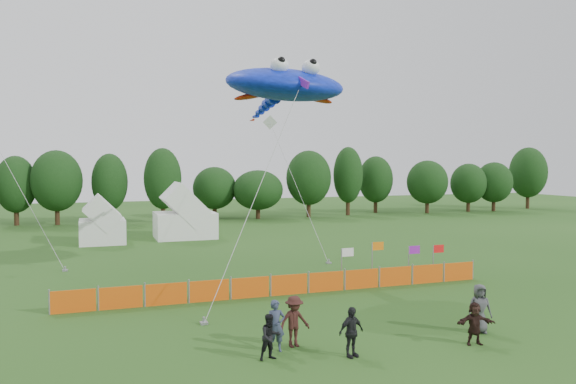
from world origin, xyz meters
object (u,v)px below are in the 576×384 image
object	(u,v)px
spectator_a	(276,326)
spectator_b	(270,337)
spectator_c	(294,321)
stingray_kite	(283,87)
spectator_e	(479,308)
tent_left	(102,224)
spectator_d	(351,332)
spectator_f	(475,324)
barrier_fence	(289,285)
tent_right	(185,217)

from	to	relation	value
spectator_a	spectator_b	bearing A→B (deg)	-114.96
spectator_c	stingray_kite	bearing A→B (deg)	65.28
spectator_b	spectator_e	xyz separation A→B (m)	(8.49, 0.14, 0.17)
tent_left	spectator_d	xyz separation A→B (m)	(7.27, -30.83, -0.75)
spectator_d	spectator_f	bearing A→B (deg)	-18.04
spectator_a	spectator_f	world-z (taller)	spectator_a
tent_left	spectator_e	world-z (taller)	tent_left
tent_left	spectator_a	distance (m)	29.88
spectator_c	tent_left	bearing A→B (deg)	93.78
barrier_fence	spectator_b	bearing A→B (deg)	-113.55
tent_left	spectator_f	xyz separation A→B (m)	(12.01, -31.15, -0.84)
tent_right	spectator_f	distance (m)	32.69
tent_left	spectator_f	world-z (taller)	tent_left
barrier_fence	spectator_c	world-z (taller)	spectator_c
spectator_c	stingray_kite	xyz separation A→B (m)	(3.38, 10.90, 9.80)
barrier_fence	spectator_e	bearing A→B (deg)	-59.88
spectator_a	spectator_d	size ratio (longest dim) A/B	1.05
spectator_d	stingray_kite	xyz separation A→B (m)	(1.93, 12.53, 9.86)
spectator_c	spectator_f	distance (m)	6.49
tent_left	stingray_kite	size ratio (longest dim) A/B	0.23
barrier_fence	stingray_kite	world-z (taller)	stingray_kite
spectator_a	spectator_e	distance (m)	8.08
spectator_a	spectator_b	distance (m)	0.85
tent_right	spectator_a	size ratio (longest dim) A/B	2.88
barrier_fence	spectator_e	size ratio (longest dim) A/B	11.66
spectator_e	stingray_kite	world-z (taller)	stingray_kite
tent_right	barrier_fence	distance (m)	22.92
tent_left	spectator_c	xyz separation A→B (m)	(5.82, -29.20, -0.69)
tent_right	spectator_f	size ratio (longest dim) A/B	3.37
tent_left	tent_right	distance (m)	6.94
tent_left	spectator_a	world-z (taller)	tent_left
tent_left	spectator_c	world-z (taller)	tent_left
spectator_b	tent_left	bearing A→B (deg)	90.40
spectator_d	spectator_c	bearing A→B (deg)	117.57
spectator_e	tent_right	bearing A→B (deg)	118.42
tent_left	tent_right	bearing A→B (deg)	9.20
spectator_a	spectator_f	bearing A→B (deg)	-7.94
spectator_d	spectator_e	xyz separation A→B (m)	(5.85, 0.80, 0.09)
tent_left	barrier_fence	size ratio (longest dim) A/B	0.16
spectator_e	spectator_a	bearing A→B (deg)	-167.05
tent_left	spectator_a	size ratio (longest dim) A/B	2.01
spectator_f	stingray_kite	bearing A→B (deg)	115.88
barrier_fence	spectator_a	bearing A→B (deg)	-112.82
barrier_fence	tent_right	bearing A→B (deg)	93.64
spectator_b	stingray_kite	xyz separation A→B (m)	(4.58, 11.87, 9.94)
tent_left	stingray_kite	xyz separation A→B (m)	(9.20, -18.30, 9.11)
spectator_d	stingray_kite	size ratio (longest dim) A/B	0.11
spectator_e	spectator_f	bearing A→B (deg)	-117.20
spectator_f	spectator_e	bearing A→B (deg)	59.31
barrier_fence	spectator_f	distance (m)	10.14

